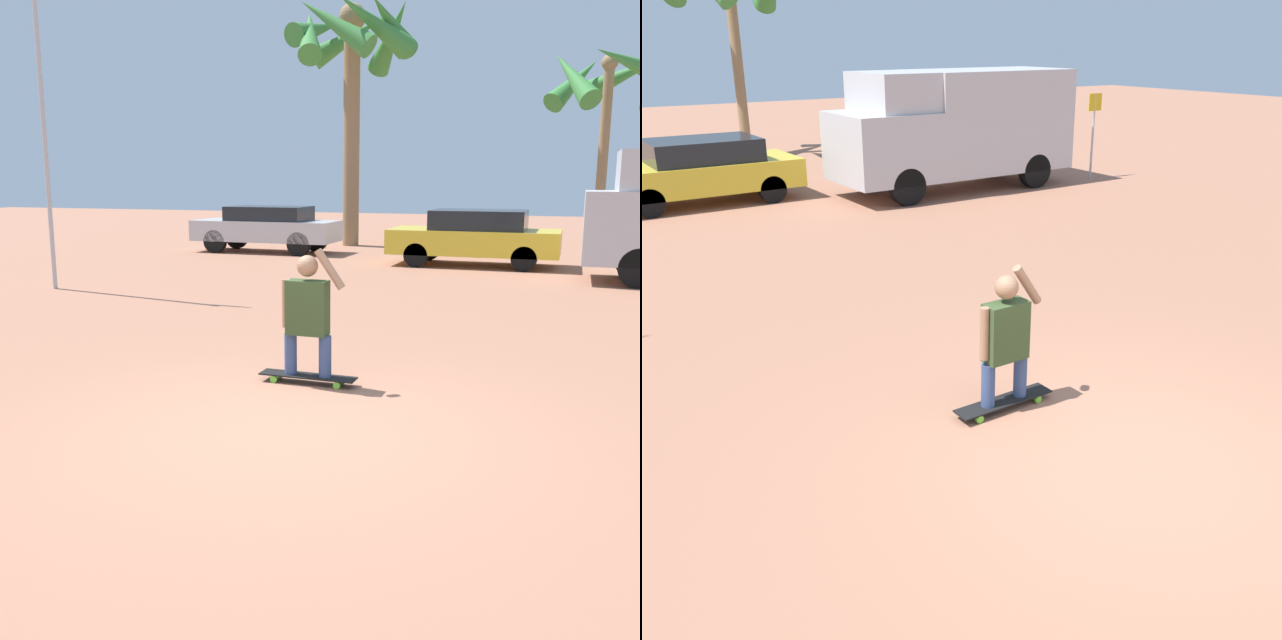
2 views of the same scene
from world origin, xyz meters
TOP-DOWN VIEW (x-y plane):
  - ground_plane at (0.00, 0.00)m, footprint 80.00×80.00m
  - skateboard at (-0.33, 1.49)m, footprint 1.11×0.24m
  - person_skateboarder at (-0.33, 1.49)m, footprint 0.74×0.24m
  - parked_car_yellow at (-0.07, 13.28)m, footprint 4.35×1.92m
  - parked_car_silver at (-6.63, 14.66)m, footprint 4.47×1.73m
  - palm_tree_near_van at (3.14, 19.76)m, footprint 4.04×4.11m
  - palm_tree_center_background at (-4.83, 17.60)m, footprint 4.35×4.39m
  - flagpole at (-7.71, 6.28)m, footprint 0.90×0.12m

SIDE VIEW (x-z plane):
  - ground_plane at x=0.00m, z-range 0.00..0.00m
  - skateboard at x=-0.33m, z-range 0.03..0.13m
  - parked_car_yellow at x=-0.07m, z-range 0.04..1.49m
  - parked_car_silver at x=-6.63m, z-range 0.06..1.48m
  - person_skateboarder at x=-0.33m, z-range 0.13..1.56m
  - flagpole at x=-7.71m, z-range 0.44..7.57m
  - palm_tree_near_van at x=3.14m, z-range 2.05..8.53m
  - palm_tree_center_background at x=-4.83m, z-range 2.47..10.49m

